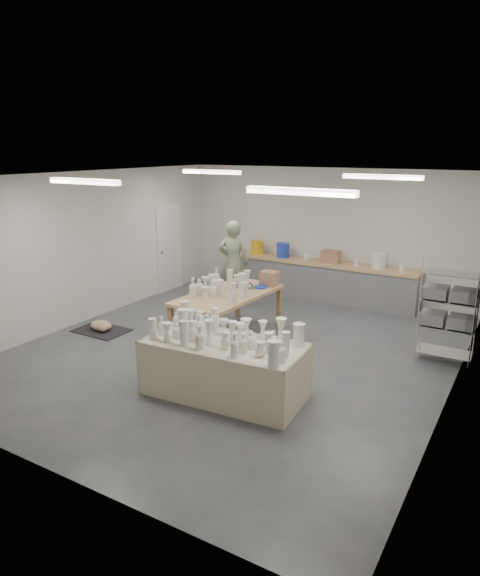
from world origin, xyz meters
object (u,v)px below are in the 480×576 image
Objects in this scene: work_table at (230,292)px; red_stool at (240,288)px; potter at (233,263)px; drying_table at (224,365)px.

work_table reaches higher than red_stool.
red_stool is (-0.98, 2.00, -0.55)m from work_table.
potter is (-0.98, 1.73, 0.10)m from work_table.
drying_table is 1.23× the size of potter.
potter reaches higher than work_table.
drying_table is at bearing -57.23° from work_table.
potter is 4.71× the size of red_stool.
red_stool is at bearing 113.99° from drying_table.
potter reaches higher than red_stool.
drying_table is at bearing 103.04° from potter.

